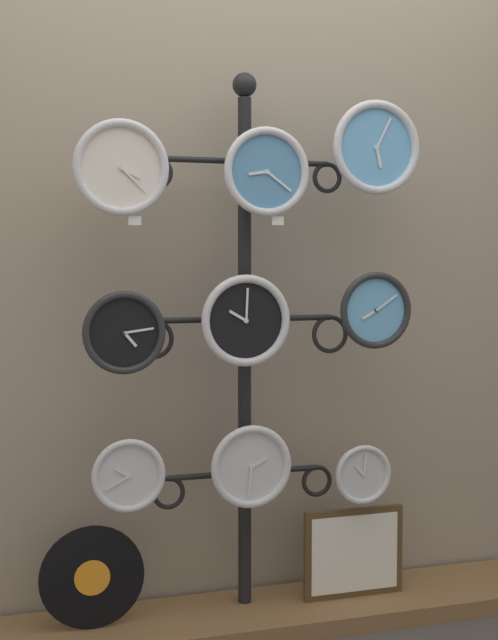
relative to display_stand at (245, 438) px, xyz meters
name	(u,v)px	position (x,y,z in m)	size (l,w,h in m)	color
shop_wall	(231,213)	(0.00, 0.16, 0.77)	(4.40, 0.04, 2.80)	gray
low_shelf	(250,617)	(0.00, -0.06, -0.60)	(2.20, 0.36, 0.06)	brown
display_stand	(245,438)	(0.00, 0.00, 0.00)	(0.76, 0.43, 1.85)	black
clock_top_left	(121,168)	(-0.43, -0.11, 0.89)	(0.30, 0.04, 0.30)	silver
clock_top_center	(266,172)	(0.04, -0.11, 0.89)	(0.29, 0.04, 0.29)	#4C84B2
clock_top_right	(376,148)	(0.43, -0.10, 0.98)	(0.32, 0.04, 0.32)	#60A8DB
clock_middle_left	(124,333)	(-0.43, -0.12, 0.38)	(0.26, 0.04, 0.26)	black
clock_middle_center	(246,321)	(-0.03, -0.12, 0.41)	(0.30, 0.04, 0.30)	black
clock_middle_right	(375,310)	(0.43, -0.10, 0.43)	(0.26, 0.04, 0.26)	#60A8DB
clock_bottom_left	(128,475)	(-0.42, -0.10, -0.07)	(0.24, 0.04, 0.24)	silver
clock_bottom_center	(251,466)	(-0.01, -0.11, -0.07)	(0.28, 0.04, 0.28)	silver
clock_bottom_right	(363,474)	(0.39, -0.10, -0.13)	(0.21, 0.04, 0.21)	silver
vinyl_record	(92,577)	(-0.53, -0.07, -0.40)	(0.34, 0.01, 0.34)	black
picture_frame	(354,553)	(0.38, -0.07, -0.41)	(0.37, 0.02, 0.31)	#4C381E
price_tag_upper	(135,221)	(-0.39, -0.11, 0.73)	(0.04, 0.00, 0.03)	white
price_tag_mid	(278,221)	(0.08, -0.11, 0.73)	(0.04, 0.00, 0.03)	white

